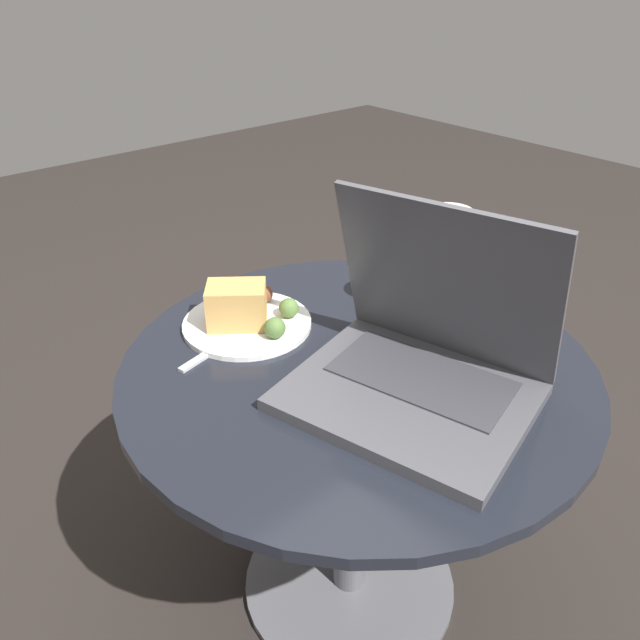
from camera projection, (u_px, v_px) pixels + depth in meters
ground_plane at (349, 583)px, 1.18m from camera, size 6.00×6.00×0.00m
table at (355, 429)px, 0.99m from camera, size 0.70×0.70×0.51m
laptop at (421, 358)px, 0.83m from camera, size 0.37×0.33×0.26m
beer_glass at (444, 270)px, 0.97m from camera, size 0.07×0.07×0.19m
snack_plate at (246, 314)px, 0.99m from camera, size 0.21×0.21×0.08m
fork at (230, 339)px, 0.97m from camera, size 0.06×0.18×0.00m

